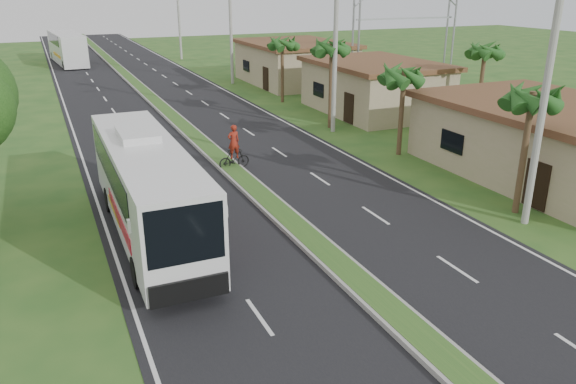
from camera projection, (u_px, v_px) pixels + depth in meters
name	position (u px, v px, depth m)	size (l,w,h in m)	color
ground	(366.00, 292.00, 17.21)	(180.00, 180.00, 0.00)	#26521E
road_asphalt	(195.00, 138.00, 34.35)	(14.00, 160.00, 0.02)	black
median_strip	(195.00, 136.00, 34.31)	(1.20, 160.00, 0.18)	gray
lane_edge_left	(80.00, 150.00, 31.81)	(0.12, 160.00, 0.01)	silver
lane_edge_right	(294.00, 127.00, 36.89)	(0.12, 160.00, 0.01)	silver
shop_near	(552.00, 140.00, 27.05)	(8.60, 12.60, 3.52)	#9C8F69
shop_mid	(374.00, 86.00, 40.73)	(7.60, 10.60, 3.67)	#9C8F69
shop_far	(294.00, 62.00, 52.70)	(8.60, 11.60, 3.82)	#9C8F69
palm_verge_a	(532.00, 98.00, 21.54)	(2.40, 2.40, 5.45)	#473321
palm_verge_b	(404.00, 75.00, 29.54)	(2.40, 2.40, 5.05)	#473321
palm_verge_c	(332.00, 47.00, 35.05)	(2.40, 2.40, 5.85)	#473321
palm_verge_d	(282.00, 43.00, 43.15)	(2.40, 2.40, 5.25)	#473321
palm_behind_shop	(485.00, 51.00, 34.99)	(2.40, 2.40, 5.65)	#473321
utility_pole_a	(548.00, 78.00, 20.17)	(1.60, 0.28, 11.00)	gray
utility_pole_b	(335.00, 30.00, 33.67)	(3.20, 0.28, 12.00)	gray
utility_pole_c	(231.00, 21.00, 51.02)	(1.60, 0.28, 11.00)	gray
utility_pole_d	(179.00, 14.00, 68.25)	(1.60, 0.28, 10.50)	gray
billboard_lattice	(407.00, 9.00, 48.89)	(10.18, 1.18, 12.07)	gray
coach_bus_main	(147.00, 183.00, 20.41)	(2.53, 11.66, 3.77)	silver
coach_bus_far	(67.00, 46.00, 65.27)	(3.60, 12.34, 3.55)	silver
motorcyclist	(234.00, 153.00, 28.36)	(1.70, 0.64, 2.29)	black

